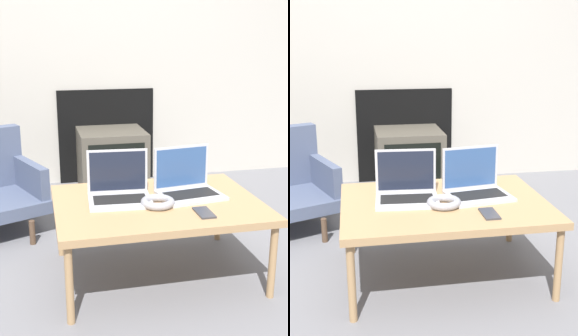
% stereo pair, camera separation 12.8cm
% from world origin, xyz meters
% --- Properties ---
extents(ground_plane, '(14.00, 14.00, 0.00)m').
position_xyz_m(ground_plane, '(0.00, 0.00, 0.00)').
color(ground_plane, slate).
extents(wall_back, '(7.00, 0.08, 2.60)m').
position_xyz_m(wall_back, '(0.00, 2.02, 1.28)').
color(wall_back, '#ADA89E').
rests_on(wall_back, ground_plane).
extents(table, '(1.04, 0.77, 0.41)m').
position_xyz_m(table, '(0.00, 0.25, 0.38)').
color(table, '#9E7A51').
rests_on(table, ground_plane).
extents(laptop_left, '(0.33, 0.27, 0.25)m').
position_xyz_m(laptop_left, '(-0.18, 0.32, 0.46)').
color(laptop_left, '#B2B2B7').
rests_on(laptop_left, table).
extents(laptop_right, '(0.35, 0.29, 0.25)m').
position_xyz_m(laptop_right, '(0.18, 0.32, 0.46)').
color(laptop_right, '#B2B2B7').
rests_on(laptop_right, table).
extents(headphones, '(0.17, 0.17, 0.04)m').
position_xyz_m(headphones, '(-0.02, 0.18, 0.43)').
color(headphones, gray).
rests_on(headphones, table).
extents(phone, '(0.07, 0.14, 0.01)m').
position_xyz_m(phone, '(0.17, 0.03, 0.42)').
color(phone, '#333338').
rests_on(phone, table).
extents(tv, '(0.53, 0.51, 0.49)m').
position_xyz_m(tv, '(0.00, 1.71, 0.25)').
color(tv, '#4C473D').
rests_on(tv, ground_plane).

